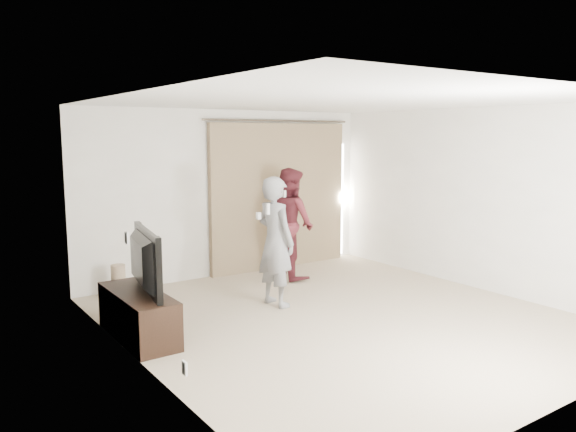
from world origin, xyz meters
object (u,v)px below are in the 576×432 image
object	(u,v)px
tv	(136,261)
person_woman	(290,223)
tv_console	(138,315)
person_man	(275,242)

from	to	relation	value
tv	person_woman	size ratio (longest dim) A/B	0.70
tv	person_woman	bearing A→B (deg)	-57.03
tv_console	tv	size ratio (longest dim) A/B	1.12
person_man	person_woman	bearing A→B (deg)	47.27
tv	person_woman	world-z (taller)	person_woman
tv	person_woman	distance (m)	3.14
tv_console	person_woman	distance (m)	3.20
tv_console	tv	bearing A→B (deg)	0.00
tv_console	person_man	distance (m)	2.00
tv_console	tv	world-z (taller)	tv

